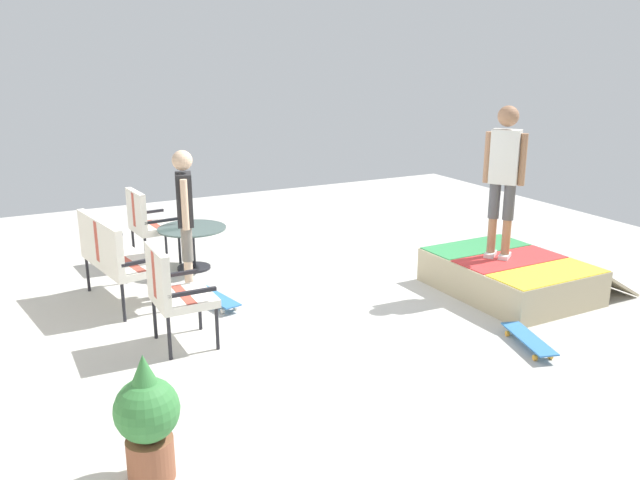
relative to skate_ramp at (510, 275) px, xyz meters
The scene contains 11 objects.
ground_plane 2.13m from the skate_ramp, 64.49° to the left, with size 12.00×12.00×0.10m, color beige.
skate_ramp is the anchor object (origin of this frame).
patio_bench 4.69m from the skate_ramp, 66.90° to the left, with size 1.32×0.75×1.02m.
patio_chair_near_house 4.81m from the skate_ramp, 48.51° to the left, with size 0.67×0.60×1.02m.
patio_chair_by_wall 4.04m from the skate_ramp, 84.55° to the left, with size 0.62×0.55×1.02m.
patio_table 4.09m from the skate_ramp, 49.89° to the left, with size 0.90×0.90×0.57m.
person_watching 3.94m from the skate_ramp, 64.07° to the left, with size 0.47×0.31×1.74m.
person_skater 1.28m from the skate_ramp, 44.33° to the left, with size 0.40×0.36×1.79m.
skateboard_by_bench 3.52m from the skate_ramp, 69.16° to the left, with size 0.82×0.35×0.10m.
skateboard_spare 1.57m from the skate_ramp, 143.52° to the left, with size 0.82×0.42×0.10m.
potted_plant 4.99m from the skate_ramp, 108.74° to the left, with size 0.44×0.44×0.92m.
Camera 1 is at (-6.46, 3.57, 2.80)m, focal length 36.77 mm.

